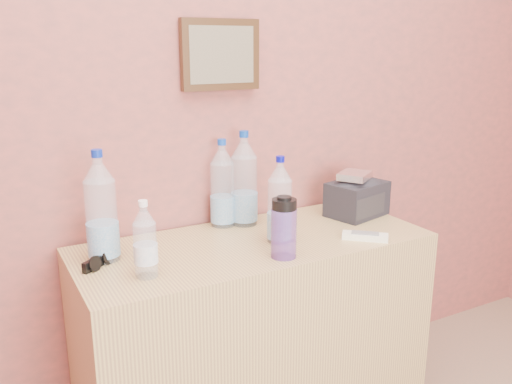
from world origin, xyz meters
The scene contains 12 objects.
picture_frame centered at (0.15, 1.98, 1.40)m, with size 0.30×0.03×0.25m, color #382311, non-canonical shape.
dresser centered at (0.15, 1.72, 0.39)m, with size 1.24×0.52×0.77m, color #B6814F.
pet_large_a centered at (-0.35, 1.80, 0.93)m, with size 0.10×0.10×0.36m.
pet_large_b centered at (0.13, 1.93, 0.92)m, with size 0.09×0.09×0.33m.
pet_large_c centered at (0.21, 1.91, 0.93)m, with size 0.10×0.10×0.36m.
pet_large_d centered at (0.23, 1.68, 0.91)m, with size 0.08×0.08×0.30m.
pet_small centered at (-0.27, 1.61, 0.88)m, with size 0.07×0.07×0.23m.
nalgene_bottle centered at (0.16, 1.55, 0.87)m, with size 0.08×0.08×0.20m.
sunglasses centered at (-0.38, 1.75, 0.79)m, with size 0.13×0.05×0.03m, color black, non-canonical shape.
ac_remote centered at (0.50, 1.55, 0.78)m, with size 0.16×0.05×0.02m, color white.
toiletry_bag centered at (0.65, 1.79, 0.85)m, with size 0.23×0.16×0.15m, color black, non-canonical shape.
foil_packet centered at (0.63, 1.78, 0.94)m, with size 0.13×0.11×0.03m, color white.
Camera 1 is at (-0.70, 0.16, 1.44)m, focal length 38.00 mm.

